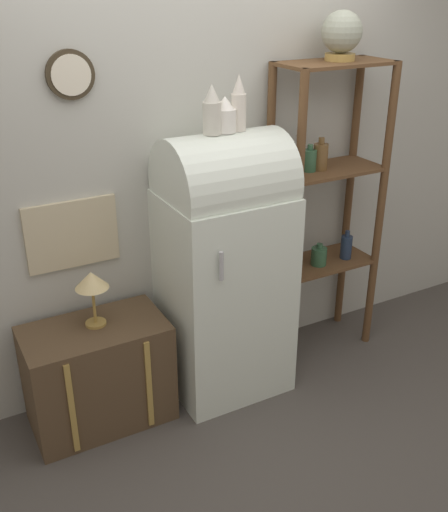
# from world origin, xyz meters

# --- Properties ---
(ground_plane) EXTENTS (12.00, 12.00, 0.00)m
(ground_plane) POSITION_xyz_m (0.00, 0.00, 0.00)
(ground_plane) COLOR #4C4742
(wall_back) EXTENTS (7.00, 0.09, 2.70)m
(wall_back) POSITION_xyz_m (-0.00, 0.57, 1.35)
(wall_back) COLOR #B7B7AD
(wall_back) RESTS_ON ground_plane
(refrigerator) EXTENTS (0.66, 0.60, 1.55)m
(refrigerator) POSITION_xyz_m (-0.00, 0.27, 0.80)
(refrigerator) COLOR silver
(refrigerator) RESTS_ON ground_plane
(suitcase_trunk) EXTENTS (0.76, 0.45, 0.60)m
(suitcase_trunk) POSITION_xyz_m (-0.77, 0.29, 0.30)
(suitcase_trunk) COLOR brown
(suitcase_trunk) RESTS_ON ground_plane
(shelf_unit) EXTENTS (0.68, 0.36, 1.85)m
(shelf_unit) POSITION_xyz_m (0.75, 0.35, 1.05)
(shelf_unit) COLOR brown
(shelf_unit) RESTS_ON ground_plane
(globe) EXTENTS (0.23, 0.23, 0.27)m
(globe) POSITION_xyz_m (0.79, 0.36, 1.99)
(globe) COLOR #AD8942
(globe) RESTS_ON shelf_unit
(vase_left) EXTENTS (0.09, 0.09, 0.25)m
(vase_left) POSITION_xyz_m (-0.07, 0.27, 1.66)
(vase_left) COLOR beige
(vase_left) RESTS_ON refrigerator
(vase_center) EXTENTS (0.11, 0.11, 0.18)m
(vase_center) POSITION_xyz_m (0.01, 0.28, 1.63)
(vase_center) COLOR white
(vase_center) RESTS_ON refrigerator
(vase_right) EXTENTS (0.08, 0.08, 0.29)m
(vase_right) POSITION_xyz_m (0.09, 0.28, 1.68)
(vase_right) COLOR silver
(vase_right) RESTS_ON refrigerator
(desk_lamp) EXTENTS (0.18, 0.18, 0.31)m
(desk_lamp) POSITION_xyz_m (-0.75, 0.32, 0.84)
(desk_lamp) COLOR #AD8942
(desk_lamp) RESTS_ON suitcase_trunk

